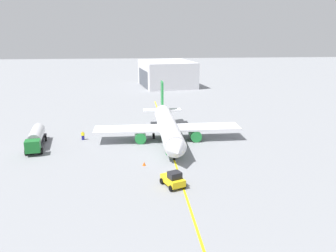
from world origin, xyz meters
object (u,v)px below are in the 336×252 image
Objects in this scene: fuel_tanker at (36,138)px; pushback_tug at (173,179)px; refueling_worker at (83,136)px; safety_cone_nose at (144,164)px; airplane at (168,127)px.

pushback_tug is (18.40, 22.78, -0.73)m from fuel_tanker.
refueling_worker is 18.17m from safety_cone_nose.
pushback_tug is 7.07× the size of safety_cone_nose.
refueling_worker reaches higher than safety_cone_nose.
safety_cone_nose is at bearing 38.70° from refueling_worker.
fuel_tanker is (1.65, -23.83, -0.84)m from airplane.
airplane is 23.90m from fuel_tanker.
fuel_tanker is at bearing -119.17° from safety_cone_nose.
pushback_tug is at bearing -3.01° from airplane.
airplane is 16.34m from refueling_worker.
fuel_tanker is 8.52m from refueling_worker.
pushback_tug is 26.62m from refueling_worker.
airplane is 7.40× the size of pushback_tug.
pushback_tug is at bearing 34.50° from refueling_worker.
fuel_tanker is 19.73× the size of safety_cone_nose.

